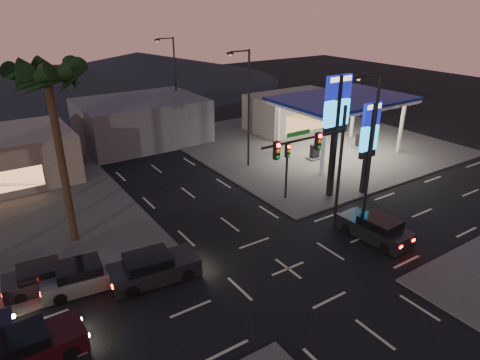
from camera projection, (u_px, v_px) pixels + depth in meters
ground at (288, 269)px, 23.51m from camera, size 140.00×140.00×0.00m
corner_lot_ne at (309, 143)px, 43.90m from camera, size 24.00×24.00×0.12m
gas_station at (343, 101)px, 38.87m from camera, size 12.20×8.20×5.47m
convenience_store at (294, 112)px, 47.99m from camera, size 10.00×6.00×4.00m
pylon_sign_tall at (337, 113)px, 29.55m from camera, size 2.20×0.35×9.00m
pylon_sign_short at (369, 135)px, 30.74m from camera, size 1.60×0.35×7.00m
traffic_signal_mast at (320, 156)px, 24.90m from camera, size 6.10×0.39×8.00m
pedestal_signal at (287, 162)px, 30.52m from camera, size 0.32×0.39×4.30m
streetlight_near at (370, 144)px, 25.50m from camera, size 2.14×0.25×10.00m
streetlight_mid at (247, 103)px, 35.47m from camera, size 2.14×0.25×10.00m
streetlight_far at (174, 79)px, 46.20m from camera, size 2.14×0.25×10.00m
palm_a at (49, 86)px, 22.53m from camera, size 4.41×4.41×10.86m
building_far_mid at (141, 121)px, 43.60m from camera, size 12.00×9.00×4.40m
hill_right at (139, 67)px, 76.17m from camera, size 50.00×50.00×5.00m
hill_center at (50, 77)px, 68.73m from camera, size 60.00×60.00×4.00m
car_lane_a_front at (153, 268)px, 22.33m from camera, size 4.88×2.38×1.54m
car_lane_a_mid at (27, 348)px, 17.27m from camera, size 4.50×1.94×1.45m
car_lane_b_front at (85, 276)px, 21.76m from camera, size 4.61×2.33×1.45m
car_lane_b_mid at (45, 277)px, 21.74m from camera, size 4.26×2.08×1.35m
suv_station at (376, 229)px, 26.18m from camera, size 2.18×4.62×1.51m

